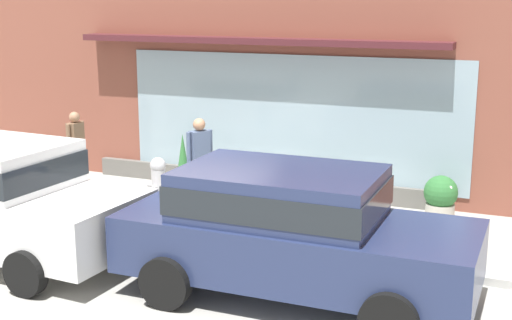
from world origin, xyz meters
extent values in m
plane|color=#9E9B93|center=(0.00, 0.00, 0.00)|extent=(60.00, 60.00, 0.00)
cube|color=#B2B2AD|center=(0.00, -0.20, 0.06)|extent=(14.00, 0.24, 0.12)
cube|color=brown|center=(0.00, 3.20, 2.41)|extent=(14.00, 0.36, 4.82)
cube|color=#8CA5B2|center=(0.70, 3.00, 1.48)|extent=(6.75, 0.03, 2.43)
cube|color=#4C1E23|center=(0.00, 2.85, 2.95)|extent=(7.35, 0.56, 0.12)
cube|color=#605E59|center=(0.00, 2.98, 0.18)|extent=(7.15, 0.20, 0.36)
cylinder|color=#B2B2B7|center=(-1.17, 1.14, 0.03)|extent=(0.38, 0.38, 0.06)
cylinder|color=#B2B2B7|center=(-1.17, 1.14, 0.39)|extent=(0.25, 0.25, 0.67)
sphere|color=#B2B2B7|center=(-1.17, 1.14, 0.81)|extent=(0.29, 0.29, 0.29)
cylinder|color=#B2B2B7|center=(-1.34, 1.14, 0.43)|extent=(0.10, 0.09, 0.09)
cylinder|color=#B2B2B7|center=(-1.00, 1.14, 0.43)|extent=(0.10, 0.09, 0.09)
cylinder|color=#B2B2B7|center=(-1.17, 0.98, 0.43)|extent=(0.09, 0.10, 0.09)
cylinder|color=brown|center=(-0.42, 1.51, 0.41)|extent=(0.12, 0.12, 0.82)
cylinder|color=brown|center=(-0.52, 1.36, 0.41)|extent=(0.12, 0.12, 0.82)
cube|color=#475675|center=(-0.47, 1.43, 1.13)|extent=(0.36, 0.40, 0.61)
sphere|color=#A37556|center=(-0.47, 1.43, 1.55)|extent=(0.22, 0.22, 0.22)
cylinder|color=#475675|center=(-0.35, 1.62, 1.14)|extent=(0.08, 0.08, 0.58)
cylinder|color=#475675|center=(-0.59, 1.25, 1.14)|extent=(0.08, 0.08, 0.58)
cube|color=#472D1E|center=(-0.28, 1.68, 0.87)|extent=(0.22, 0.25, 0.28)
cylinder|color=#333847|center=(-3.33, 1.59, 0.39)|extent=(0.12, 0.12, 0.77)
cylinder|color=#333847|center=(-3.32, 1.76, 0.39)|extent=(0.12, 0.12, 0.77)
cube|color=brown|center=(-3.33, 1.67, 1.06)|extent=(0.22, 0.33, 0.58)
sphere|color=#A37556|center=(-3.33, 1.67, 1.46)|extent=(0.21, 0.21, 0.21)
cylinder|color=brown|center=(-3.34, 1.46, 1.08)|extent=(0.08, 0.08, 0.55)
cylinder|color=brown|center=(-3.31, 1.88, 1.08)|extent=(0.08, 0.08, 0.55)
cylinder|color=black|center=(-0.66, -1.06, 0.31)|extent=(0.63, 0.22, 0.62)
cylinder|color=black|center=(-0.78, -2.91, 0.31)|extent=(0.63, 0.22, 0.62)
cube|color=navy|center=(2.44, -1.65, 0.70)|extent=(4.47, 1.78, 0.74)
cube|color=navy|center=(2.22, -1.65, 1.35)|extent=(2.46, 1.63, 0.65)
cube|color=#1E2328|center=(2.22, -1.65, 1.35)|extent=(2.50, 1.65, 0.36)
cylinder|color=black|center=(3.83, -0.74, 0.33)|extent=(0.67, 0.18, 0.67)
cylinder|color=black|center=(1.06, -0.75, 0.33)|extent=(0.67, 0.18, 0.67)
cylinder|color=black|center=(1.06, -2.56, 0.33)|extent=(0.67, 0.18, 0.67)
cylinder|color=#B7B2A3|center=(3.65, 2.39, 0.15)|extent=(0.50, 0.50, 0.29)
sphere|color=#2D6B33|center=(3.65, 2.39, 0.50)|extent=(0.58, 0.58, 0.58)
sphere|color=#E5C64C|center=(3.56, 2.31, 0.56)|extent=(0.13, 0.13, 0.13)
sphere|color=white|center=(3.79, 2.26, 0.61)|extent=(0.14, 0.14, 0.14)
cylinder|color=#33473D|center=(-4.74, 2.51, 0.14)|extent=(0.25, 0.25, 0.28)
sphere|color=#4C934C|center=(-4.74, 2.51, 0.40)|extent=(0.29, 0.29, 0.29)
cylinder|color=#B7B2A3|center=(-1.40, 2.51, 0.19)|extent=(0.25, 0.25, 0.38)
cone|color=#2D6B33|center=(-1.40, 2.51, 0.75)|extent=(0.22, 0.22, 0.74)
cylinder|color=#4C4C51|center=(1.45, 2.58, 0.13)|extent=(0.33, 0.33, 0.25)
cone|color=#23562D|center=(1.45, 2.58, 0.57)|extent=(0.30, 0.30, 0.63)
camera|label=1|loc=(5.23, -9.71, 3.78)|focal=50.16mm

